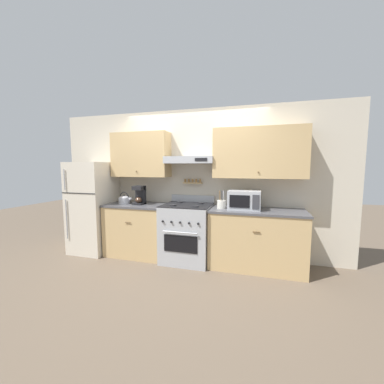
{
  "coord_description": "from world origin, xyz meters",
  "views": [
    {
      "loc": [
        1.14,
        -3.33,
        1.56
      ],
      "look_at": [
        0.09,
        0.28,
        1.16
      ],
      "focal_mm": 22.0,
      "sensor_mm": 36.0,
      "label": 1
    }
  ],
  "objects_px": {
    "refrigerator": "(94,207)",
    "utensil_crock": "(221,204)",
    "tea_kettle": "(124,199)",
    "coffee_maker": "(140,195)",
    "stove_range": "(187,232)",
    "microwave": "(244,200)"
  },
  "relations": [
    {
      "from": "utensil_crock",
      "to": "microwave",
      "type": "bearing_deg",
      "value": 2.91
    },
    {
      "from": "refrigerator",
      "to": "microwave",
      "type": "relative_size",
      "value": 3.38
    },
    {
      "from": "microwave",
      "to": "utensil_crock",
      "type": "relative_size",
      "value": 1.72
    },
    {
      "from": "refrigerator",
      "to": "tea_kettle",
      "type": "height_order",
      "value": "refrigerator"
    },
    {
      "from": "coffee_maker",
      "to": "refrigerator",
      "type": "bearing_deg",
      "value": -176.91
    },
    {
      "from": "microwave",
      "to": "utensil_crock",
      "type": "bearing_deg",
      "value": -177.09
    },
    {
      "from": "stove_range",
      "to": "refrigerator",
      "type": "relative_size",
      "value": 0.65
    },
    {
      "from": "refrigerator",
      "to": "tea_kettle",
      "type": "distance_m",
      "value": 0.66
    },
    {
      "from": "refrigerator",
      "to": "utensil_crock",
      "type": "height_order",
      "value": "refrigerator"
    },
    {
      "from": "microwave",
      "to": "utensil_crock",
      "type": "height_order",
      "value": "microwave"
    },
    {
      "from": "stove_range",
      "to": "refrigerator",
      "type": "xyz_separation_m",
      "value": [
        -1.81,
        -0.02,
        0.34
      ]
    },
    {
      "from": "refrigerator",
      "to": "utensil_crock",
      "type": "distance_m",
      "value": 2.38
    },
    {
      "from": "microwave",
      "to": "utensil_crock",
      "type": "distance_m",
      "value": 0.36
    },
    {
      "from": "stove_range",
      "to": "coffee_maker",
      "type": "xyz_separation_m",
      "value": [
        -0.88,
        0.03,
        0.59
      ]
    },
    {
      "from": "coffee_maker",
      "to": "microwave",
      "type": "distance_m",
      "value": 1.79
    },
    {
      "from": "stove_range",
      "to": "coffee_maker",
      "type": "relative_size",
      "value": 3.29
    },
    {
      "from": "tea_kettle",
      "to": "utensil_crock",
      "type": "height_order",
      "value": "utensil_crock"
    },
    {
      "from": "tea_kettle",
      "to": "coffee_maker",
      "type": "relative_size",
      "value": 0.78
    },
    {
      "from": "refrigerator",
      "to": "microwave",
      "type": "height_order",
      "value": "refrigerator"
    },
    {
      "from": "tea_kettle",
      "to": "microwave",
      "type": "xyz_separation_m",
      "value": [
        2.08,
        0.02,
        0.07
      ]
    },
    {
      "from": "tea_kettle",
      "to": "microwave",
      "type": "bearing_deg",
      "value": 0.49
    },
    {
      "from": "microwave",
      "to": "coffee_maker",
      "type": "bearing_deg",
      "value": 179.69
    }
  ]
}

